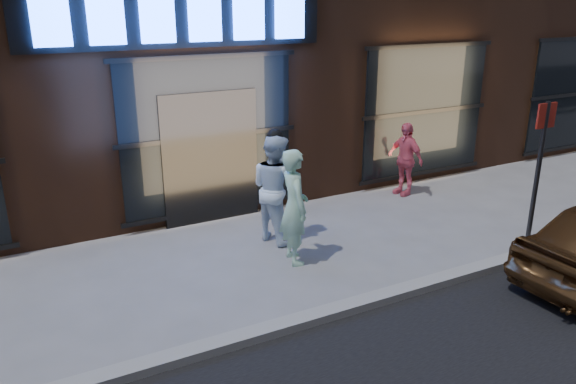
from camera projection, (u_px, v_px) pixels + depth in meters
name	position (u px, v px, depth m)	size (l,w,h in m)	color
ground	(321.00, 319.00, 7.27)	(90.00, 90.00, 0.00)	slate
curb	(321.00, 315.00, 7.25)	(60.00, 0.25, 0.12)	gray
man_bowtie	(294.00, 207.00, 8.60)	(0.67, 0.44, 1.82)	#9DCFB2
man_cap	(275.00, 188.00, 9.40)	(0.90, 0.70, 1.86)	white
passerby	(405.00, 159.00, 11.69)	(0.90, 0.38, 1.54)	#EC6179
sign_post	(539.00, 163.00, 8.85)	(0.39, 0.08, 2.45)	#262628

